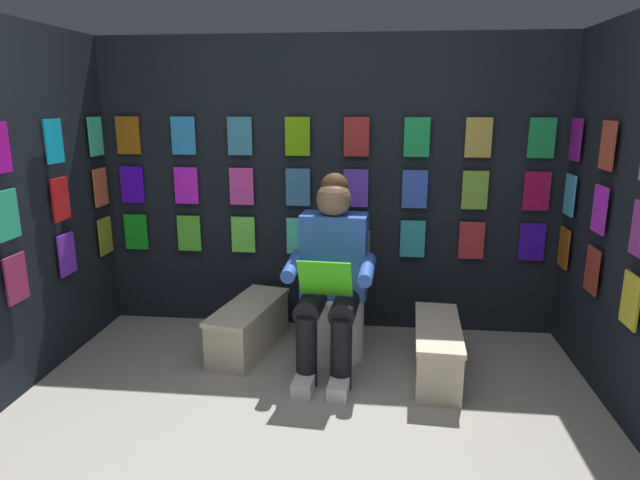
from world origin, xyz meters
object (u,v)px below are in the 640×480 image
(toilet, at_px, (336,304))
(person_reading, at_px, (331,274))
(comic_longbox_near, at_px, (249,327))
(comic_longbox_far, at_px, (437,350))

(toilet, height_order, person_reading, person_reading)
(person_reading, distance_m, comic_longbox_near, 0.74)
(person_reading, xyz_separation_m, comic_longbox_far, (-0.64, 0.05, -0.44))
(comic_longbox_near, bearing_deg, comic_longbox_far, -179.49)
(comic_longbox_near, distance_m, comic_longbox_far, 1.22)
(comic_longbox_far, bearing_deg, toilet, -20.39)
(comic_longbox_near, bearing_deg, person_reading, 173.25)
(toilet, bearing_deg, person_reading, 90.51)
(toilet, distance_m, comic_longbox_far, 0.71)
(toilet, relative_size, comic_longbox_far, 1.00)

